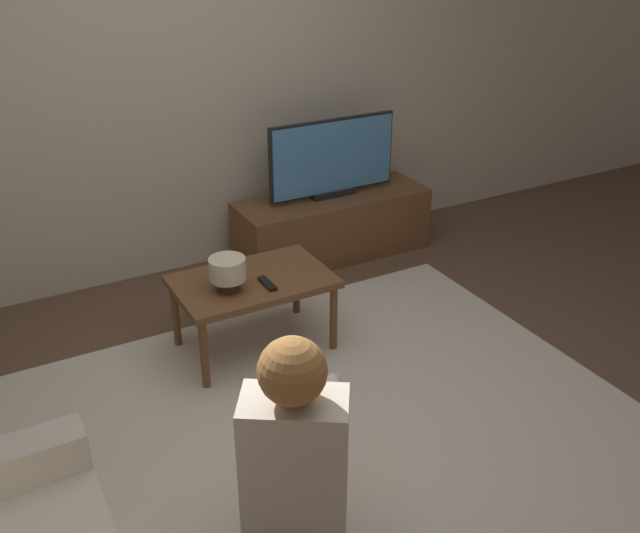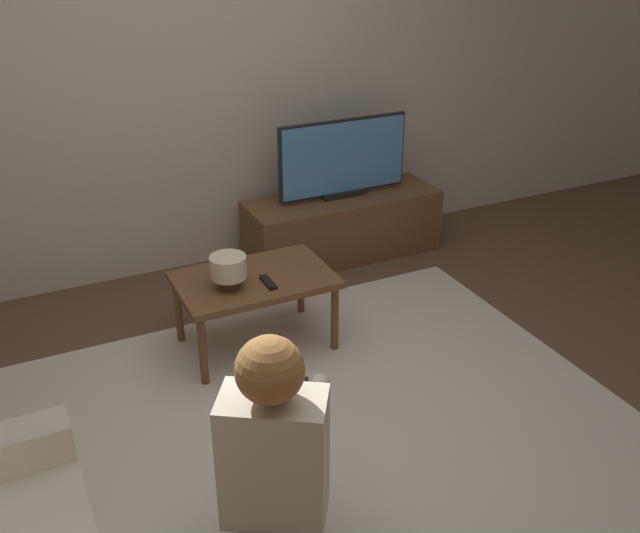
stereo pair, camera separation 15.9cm
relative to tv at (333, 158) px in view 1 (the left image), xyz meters
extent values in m
plane|color=brown|center=(-0.98, -1.60, -0.67)|extent=(10.00, 10.00, 0.00)
cube|color=beige|center=(-0.98, 0.33, 0.63)|extent=(10.00, 0.06, 2.60)
cube|color=beige|center=(-0.98, -1.60, -0.67)|extent=(2.86, 2.29, 0.02)
cube|color=brown|center=(0.00, 0.00, -0.47)|extent=(1.28, 0.44, 0.42)
cube|color=black|center=(0.00, 0.00, -0.24)|extent=(0.30, 0.08, 0.04)
cube|color=black|center=(0.00, 0.00, 0.01)|extent=(0.88, 0.03, 0.48)
cube|color=#4C8CC6|center=(0.00, 0.00, 0.01)|extent=(0.85, 0.04, 0.45)
cube|color=brown|center=(-0.92, -0.81, -0.27)|extent=(0.79, 0.51, 0.04)
cylinder|color=brown|center=(-1.28, -1.02, -0.48)|extent=(0.04, 0.04, 0.38)
cylinder|color=brown|center=(-0.57, -1.02, -0.48)|extent=(0.04, 0.04, 0.38)
cylinder|color=brown|center=(-1.28, -0.60, -0.48)|extent=(0.04, 0.04, 0.38)
cylinder|color=brown|center=(-0.57, -0.60, -0.48)|extent=(0.04, 0.04, 0.38)
cube|color=#332D28|center=(-1.37, -2.18, -0.48)|extent=(0.31, 0.32, 0.14)
cube|color=beige|center=(-1.37, -2.18, -0.17)|extent=(0.39, 0.35, 0.48)
sphere|color=tan|center=(-1.37, -2.18, 0.17)|extent=(0.21, 0.21, 0.21)
sphere|color=#9E6B38|center=(-1.38, -2.19, 0.19)|extent=(0.21, 0.21, 0.21)
cube|color=black|center=(-1.18, -1.86, -0.15)|extent=(0.13, 0.11, 0.04)
cylinder|color=beige|center=(-1.15, -2.02, -0.15)|extent=(0.22, 0.29, 0.07)
cylinder|color=beige|center=(-1.33, -1.91, -0.15)|extent=(0.22, 0.29, 0.07)
cylinder|color=#4C3823|center=(-1.07, -0.86, -0.23)|extent=(0.10, 0.10, 0.06)
cylinder|color=beige|center=(-1.07, -0.86, -0.14)|extent=(0.18, 0.18, 0.11)
cube|color=black|center=(-0.89, -0.91, -0.25)|extent=(0.04, 0.15, 0.02)
camera|label=1|loc=(-2.15, -3.76, 1.42)|focal=40.00mm
camera|label=2|loc=(-2.01, -3.83, 1.42)|focal=40.00mm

